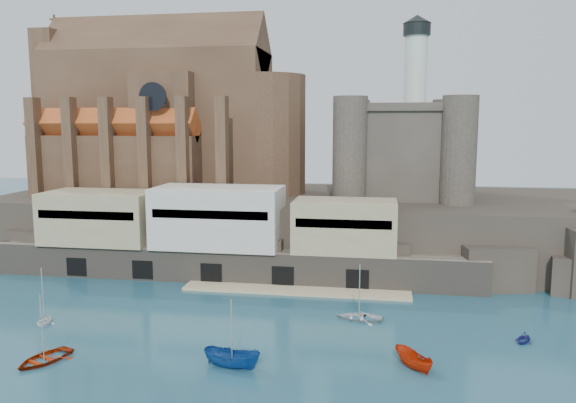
% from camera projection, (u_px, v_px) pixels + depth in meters
% --- Properties ---
extents(ground, '(300.00, 300.00, 0.00)m').
position_uv_depth(ground, '(250.00, 343.00, 56.68)').
color(ground, navy).
rests_on(ground, ground).
extents(promontory, '(100.00, 36.00, 10.00)m').
position_uv_depth(promontory, '(302.00, 225.00, 94.48)').
color(promontory, '#29231E').
rests_on(promontory, ground).
extents(quay, '(70.00, 12.00, 13.05)m').
position_uv_depth(quay, '(217.00, 236.00, 80.00)').
color(quay, '#6C6357').
rests_on(quay, ground).
extents(church, '(47.00, 25.93, 30.51)m').
position_uv_depth(church, '(169.00, 122.00, 98.32)').
color(church, '#483222').
rests_on(church, promontory).
extents(castle_keep, '(21.20, 21.20, 29.30)m').
position_uv_depth(castle_keep, '(402.00, 146.00, 91.67)').
color(castle_keep, '#403A32').
rests_on(castle_keep, promontory).
extents(boat_0, '(4.10, 2.49, 5.54)m').
position_uv_depth(boat_0, '(44.00, 361.00, 52.39)').
color(boat_0, '#9A2204').
rests_on(boat_0, ground).
extents(boat_2, '(2.47, 2.43, 5.56)m').
position_uv_depth(boat_2, '(232.00, 367.00, 51.14)').
color(boat_2, navy).
rests_on(boat_2, ground).
extents(boat_4, '(2.61, 1.77, 2.84)m').
position_uv_depth(boat_4, '(45.00, 324.00, 61.97)').
color(boat_4, white).
rests_on(boat_4, ground).
extents(boat_5, '(2.47, 2.48, 4.63)m').
position_uv_depth(boat_5, '(413.00, 367.00, 51.16)').
color(boat_5, '#BD2607').
rests_on(boat_5, ground).
extents(boat_6, '(1.37, 3.80, 5.21)m').
position_uv_depth(boat_6, '(359.00, 319.00, 63.54)').
color(boat_6, silver).
rests_on(boat_6, ground).
extents(boat_7, '(2.69, 2.43, 2.66)m').
position_uv_depth(boat_7, '(524.00, 342.00, 56.97)').
color(boat_7, navy).
rests_on(boat_7, ground).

